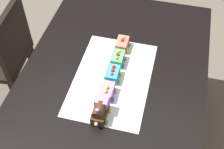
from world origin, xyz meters
TOP-DOWN VIEW (x-y plane):
  - ground_plane at (0.00, 0.00)m, footprint 8.00×8.00m
  - dining_table at (0.00, 0.00)m, footprint 1.40×1.00m
  - chair at (0.18, 0.83)m, footprint 0.43×0.43m
  - cake_board at (-0.06, 0.00)m, footprint 0.60×0.40m
  - cake_locomotive at (-0.30, -0.00)m, footprint 0.14×0.08m
  - cake_car_hopper_lavender at (-0.17, -0.00)m, footprint 0.10×0.08m
  - cake_car_caboose_turquoise at (-0.05, -0.00)m, footprint 0.10×0.08m
  - cake_car_gondola_mint_green at (0.07, -0.00)m, footprint 0.10×0.08m
  - cake_car_flatbed_coral at (0.18, -0.00)m, footprint 0.10×0.08m

SIDE VIEW (x-z plane):
  - ground_plane at x=0.00m, z-range 0.00..0.00m
  - chair at x=0.18m, z-range 0.04..0.90m
  - dining_table at x=0.00m, z-range 0.26..1.00m
  - cake_board at x=-0.06m, z-range 0.74..0.74m
  - cake_car_hopper_lavender at x=-0.17m, z-range 0.74..0.81m
  - cake_car_flatbed_coral at x=0.18m, z-range 0.74..0.81m
  - cake_car_caboose_turquoise at x=-0.05m, z-range 0.74..0.81m
  - cake_car_gondola_mint_green at x=0.07m, z-range 0.74..0.81m
  - cake_locomotive at x=-0.30m, z-range 0.73..0.85m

